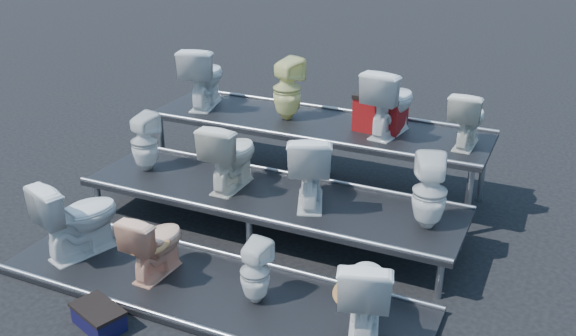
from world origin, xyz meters
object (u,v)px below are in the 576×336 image
at_px(toilet_4, 144,142).
at_px(toilet_10, 390,101).
at_px(toilet_7, 430,192).
at_px(toilet_0, 79,216).
at_px(red_crate, 381,113).
at_px(toilet_5, 231,154).
at_px(toilet_9, 287,89).
at_px(toilet_11, 468,118).
at_px(toilet_6, 310,168).
at_px(toilet_8, 204,76).
at_px(toilet_2, 255,272).
at_px(step_stool, 99,318).
at_px(toilet_3, 365,291).
at_px(toilet_1, 155,243).

bearing_deg(toilet_4, toilet_10, -141.93).
relative_size(toilet_4, toilet_7, 0.92).
height_order(toilet_0, red_crate, red_crate).
height_order(toilet_5, toilet_9, toilet_9).
distance_m(toilet_7, toilet_11, 1.35).
bearing_deg(toilet_9, toilet_6, 143.74).
distance_m(toilet_7, toilet_8, 3.58).
bearing_deg(toilet_6, toilet_5, -21.20).
bearing_deg(toilet_9, toilet_2, 129.05).
bearing_deg(toilet_4, toilet_6, -169.10).
bearing_deg(toilet_9, toilet_8, 20.22).
height_order(toilet_6, toilet_8, toilet_8).
distance_m(toilet_4, step_stool, 2.47).
distance_m(toilet_2, toilet_10, 2.78).
bearing_deg(toilet_2, toilet_9, -65.15).
height_order(toilet_6, red_crate, toilet_6).
relative_size(toilet_3, toilet_9, 1.02).
bearing_deg(toilet_8, toilet_5, 117.63).
bearing_deg(toilet_0, toilet_4, -66.27).
bearing_deg(toilet_2, toilet_0, 6.01).
bearing_deg(toilet_2, toilet_8, -45.31).
bearing_deg(red_crate, toilet_10, -35.23).
xyz_separation_m(toilet_6, toilet_7, (1.25, 0.00, -0.03)).
bearing_deg(toilet_10, toilet_8, 9.15).
bearing_deg(toilet_11, toilet_5, 31.71).
relative_size(toilet_5, toilet_6, 0.96).
height_order(toilet_11, red_crate, toilet_11).
bearing_deg(toilet_11, toilet_2, 65.23).
relative_size(toilet_11, step_stool, 1.38).
relative_size(toilet_9, step_stool, 1.65).
xyz_separation_m(toilet_2, toilet_11, (1.31, 2.60, 0.82)).
relative_size(toilet_3, toilet_10, 0.98).
distance_m(toilet_3, toilet_6, 1.72).
bearing_deg(toilet_10, toilet_3, 112.19).
bearing_deg(toilet_7, toilet_0, 4.81).
bearing_deg(toilet_6, toilet_7, 158.80).
relative_size(toilet_4, toilet_9, 0.90).
bearing_deg(toilet_1, toilet_0, 2.37).
distance_m(toilet_3, toilet_11, 2.72).
distance_m(toilet_4, toilet_9, 1.84).
relative_size(red_crate, step_stool, 1.18).
distance_m(toilet_9, toilet_11, 2.20).
xyz_separation_m(toilet_0, toilet_7, (3.22, 1.30, 0.35)).
xyz_separation_m(toilet_0, toilet_3, (3.02, 0.00, -0.03)).
height_order(toilet_10, toilet_11, toilet_10).
distance_m(toilet_8, red_crate, 2.38).
bearing_deg(toilet_2, toilet_1, 6.01).
height_order(toilet_1, toilet_8, toilet_8).
bearing_deg(toilet_0, toilet_5, -109.79).
xyz_separation_m(toilet_9, toilet_10, (1.31, 0.00, 0.02)).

